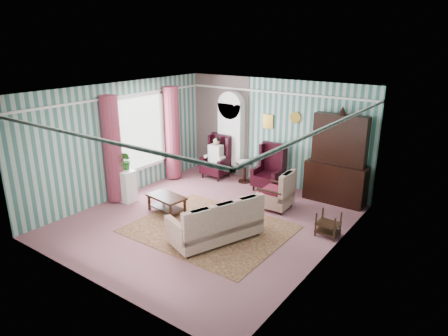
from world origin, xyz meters
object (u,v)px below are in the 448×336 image
Objects in this scene: coffee_table at (167,204)px; sofa at (215,216)px; bookcase at (231,139)px; floral_armchair at (276,191)px; wingback_left at (216,157)px; plant_stand at (125,186)px; nest_table at (328,224)px; dresser_hutch at (338,157)px; round_side_table at (245,172)px; seated_woman at (216,158)px; wingback_right at (268,168)px.

sofa is at bearing -12.84° from coffee_table.
bookcase reaches higher than floral_armchair.
wingback_left reaches higher than plant_stand.
wingback_left is 3.81m from sofa.
plant_stand reaches higher than nest_table.
dresser_hutch is 4.27m from coffee_table.
wingback_left is (-0.25, -0.39, -0.50)m from bookcase.
dresser_hutch is 1.74m from floral_armchair.
dresser_hutch is 2.66× the size of floral_armchair.
round_side_table is 2.83m from coffee_table.
nest_table is 3.69m from coffee_table.
dresser_hutch is 2.00× the size of seated_woman.
nest_table is at bearing -28.20° from round_side_table.
bookcase reaches higher than sofa.
wingback_left is at bearing 101.68° from coffee_table.
floral_armchair is at bearing -51.91° from wingback_right.
bookcase is at bearing 56.94° from floral_armchair.
sofa is at bearing -53.26° from wingback_left.
seated_woman is at bearing 180.00° from wingback_right.
sofa is 2.05× the size of coffee_table.
wingback_left reaches higher than floral_armchair.
dresser_hutch is at bearing 107.39° from nest_table.
plant_stand is 3.75m from floral_armchair.
sofa is at bearing 171.93° from floral_armchair.
round_side_table is at bearing 59.62° from plant_stand.
floral_armchair is 2.60m from coffee_table.
bookcase is 1.79× the size of wingback_left.
nest_table is 0.61× the size of floral_armchair.
wingback_right is at bearing -10.01° from round_side_table.
coffee_table is (0.55, -2.66, -0.42)m from wingback_left.
wingback_right is at bearing 146.25° from nest_table.
bookcase reaches higher than wingback_right.
plant_stand is 0.43× the size of sofa.
wingback_right is 1.36× the size of coffee_table.
wingback_left is 2.75m from coffee_table.
seated_woman is at bearing 66.93° from floral_armchair.
dresser_hutch is at bearing 8.77° from wingback_right.
dresser_hutch is 4.37× the size of nest_table.
seated_woman is at bearing 73.78° from plant_stand.
sofa reaches higher than nest_table.
seated_woman is 1.28× the size of coffee_table.
bookcase is at bearing 177.89° from dresser_hutch.
seated_woman reaches higher than plant_stand.
dresser_hutch is at bearing 2.64° from round_side_table.
round_side_table is 0.68× the size of floral_armchair.
wingback_left is (-3.50, -0.27, -0.55)m from dresser_hutch.
sofa is at bearing -59.48° from bookcase.
wingback_right is at bearing 35.87° from floral_armchair.
sofa is (2.28, -3.05, -0.09)m from wingback_left.
nest_table is 1.69m from floral_armchair.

